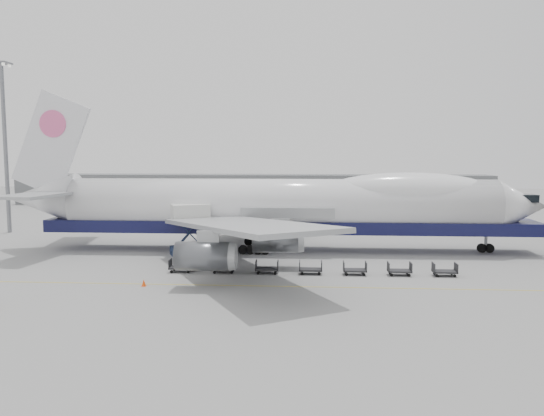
{
  "coord_description": "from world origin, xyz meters",
  "views": [
    {
      "loc": [
        3.28,
        -53.13,
        12.14
      ],
      "look_at": [
        -0.66,
        6.0,
        5.91
      ],
      "focal_mm": 35.0,
      "sensor_mm": 36.0,
      "label": 1
    }
  ],
  "objects": [
    {
      "name": "apron_line",
      "position": [
        0.0,
        -6.0,
        0.01
      ],
      "size": [
        60.0,
        0.15,
        0.01
      ],
      "primitive_type": "cube",
      "color": "gold",
      "rests_on": "ground"
    },
    {
      "name": "floodlight_mast",
      "position": [
        -42.0,
        24.0,
        14.27
      ],
      "size": [
        2.4,
        2.4,
        25.43
      ],
      "color": "slate",
      "rests_on": "ground"
    },
    {
      "name": "dolly_1",
      "position": [
        -5.11,
        -0.86,
        0.53
      ],
      "size": [
        2.3,
        1.35,
        1.3
      ],
      "color": "#2D2D30",
      "rests_on": "ground"
    },
    {
      "name": "ground",
      "position": [
        0.0,
        0.0,
        0.0
      ],
      "size": [
        260.0,
        260.0,
        0.0
      ],
      "primitive_type": "plane",
      "color": "gray",
      "rests_on": "ground"
    },
    {
      "name": "dolly_4",
      "position": [
        8.07,
        -0.86,
        0.53
      ],
      "size": [
        2.3,
        1.35,
        1.3
      ],
      "color": "#2D2D30",
      "rests_on": "ground"
    },
    {
      "name": "traffic_cone",
      "position": [
        -11.53,
        -6.75,
        0.3
      ],
      "size": [
        0.43,
        0.43,
        0.63
      ],
      "rotation": [
        0.0,
        0.0,
        0.37
      ],
      "color": "#FC4C0D",
      "rests_on": "ground"
    },
    {
      "name": "dolly_0",
      "position": [
        -9.51,
        -0.86,
        0.53
      ],
      "size": [
        2.3,
        1.35,
        1.3
      ],
      "color": "#2D2D30",
      "rests_on": "ground"
    },
    {
      "name": "dolly_2",
      "position": [
        -0.72,
        -0.86,
        0.53
      ],
      "size": [
        2.3,
        1.35,
        1.3
      ],
      "color": "#2D2D30",
      "rests_on": "ground"
    },
    {
      "name": "dolly_6",
      "position": [
        16.86,
        -0.86,
        0.53
      ],
      "size": [
        2.3,
        1.35,
        1.3
      ],
      "color": "#2D2D30",
      "rests_on": "ground"
    },
    {
      "name": "catering_truck",
      "position": [
        -10.55,
        8.52,
        3.43
      ],
      "size": [
        5.22,
        4.47,
        6.04
      ],
      "rotation": [
        0.0,
        0.0,
        0.41
      ],
      "color": "#162443",
      "rests_on": "ground"
    },
    {
      "name": "airliner",
      "position": [
        0.64,
        12.0,
        5.62
      ],
      "size": [
        67.0,
        55.3,
        19.98
      ],
      "color": "white",
      "rests_on": "ground"
    },
    {
      "name": "dolly_5",
      "position": [
        12.47,
        -0.86,
        0.53
      ],
      "size": [
        2.3,
        1.35,
        1.3
      ],
      "color": "#2D2D30",
      "rests_on": "ground"
    },
    {
      "name": "dolly_3",
      "position": [
        3.68,
        -0.86,
        0.53
      ],
      "size": [
        2.3,
        1.35,
        1.3
      ],
      "color": "#2D2D30",
      "rests_on": "ground"
    },
    {
      "name": "hangar",
      "position": [
        -10.0,
        70.0,
        3.5
      ],
      "size": [
        110.0,
        8.0,
        7.0
      ],
      "primitive_type": "cube",
      "color": "slate",
      "rests_on": "ground"
    }
  ]
}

